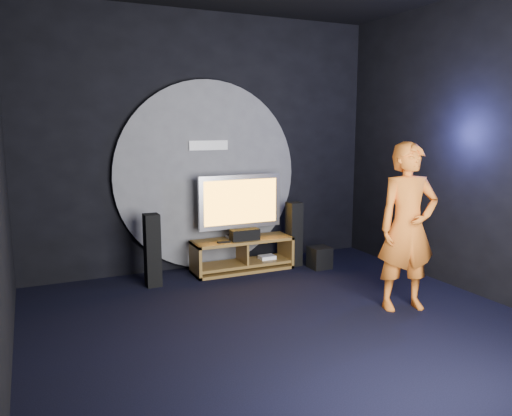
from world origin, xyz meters
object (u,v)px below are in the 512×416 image
at_px(subwoofer, 320,257).
at_px(player, 408,227).
at_px(tv, 240,204).
at_px(tower_speaker_left, 152,250).
at_px(tower_speaker_right, 294,234).
at_px(media_console, 243,257).

relative_size(subwoofer, player, 0.17).
xyz_separation_m(tv, tower_speaker_left, (-1.28, -0.21, -0.47)).
distance_m(tv, tower_speaker_left, 1.38).
bearing_deg(player, tower_speaker_right, 111.66).
bearing_deg(media_console, tv, 96.03).
bearing_deg(player, media_console, 130.77).
xyz_separation_m(media_console, tv, (-0.01, 0.07, 0.73)).
height_order(media_console, subwoofer, media_console).
bearing_deg(tower_speaker_right, subwoofer, -48.07).
bearing_deg(tower_speaker_left, tv, 9.40).
bearing_deg(media_console, player, -62.90).
relative_size(media_console, tower_speaker_right, 1.52).
bearing_deg(tower_speaker_left, player, -39.33).
height_order(media_console, player, player).
bearing_deg(media_console, tower_speaker_left, -173.60).
distance_m(tower_speaker_right, player, 2.07).
height_order(tv, tower_speaker_right, tv).
bearing_deg(subwoofer, tower_speaker_right, 131.93).
distance_m(tv, player, 2.38).
bearing_deg(tower_speaker_right, tower_speaker_left, -177.58).
height_order(tower_speaker_left, player, player).
relative_size(tv, player, 0.65).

